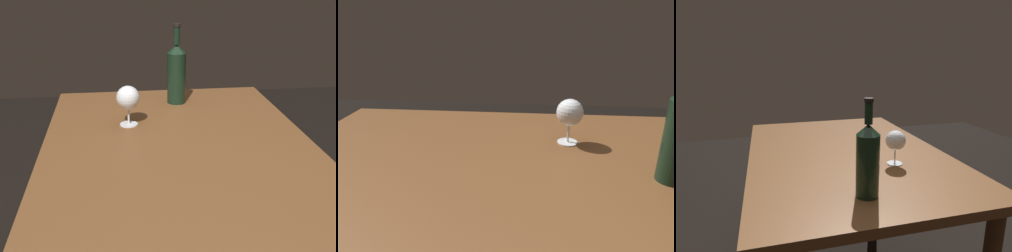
{
  "view_description": "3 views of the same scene",
  "coord_description": "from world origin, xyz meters",
  "views": [
    {
      "loc": [
        1.28,
        -0.2,
        1.32
      ],
      "look_at": [
        0.02,
        -0.04,
        0.82
      ],
      "focal_mm": 46.47,
      "sensor_mm": 36.0,
      "label": 1
    },
    {
      "loc": [
        -0.1,
        0.76,
        1.15
      ],
      "look_at": [
        -0.03,
        -0.08,
        0.82
      ],
      "focal_mm": 32.14,
      "sensor_mm": 36.0,
      "label": 2
    },
    {
      "loc": [
        -1.31,
        0.36,
        1.21
      ],
      "look_at": [
        -0.01,
        0.01,
        0.87
      ],
      "focal_mm": 31.33,
      "sensor_mm": 36.0,
      "label": 3
    }
  ],
  "objects": [
    {
      "name": "wine_glass_left",
      "position": [
        -0.22,
        -0.16,
        0.84
      ],
      "size": [
        0.09,
        0.09,
        0.15
      ],
      "color": "white",
      "rests_on": "dining_table"
    },
    {
      "name": "dining_table",
      "position": [
        0.0,
        0.0,
        0.65
      ],
      "size": [
        1.3,
        0.9,
        0.74
      ],
      "color": "brown",
      "rests_on": "ground"
    },
    {
      "name": "wine_bottle",
      "position": [
        -0.46,
        0.05,
        0.87
      ],
      "size": [
        0.08,
        0.08,
        0.33
      ],
      "color": "black",
      "rests_on": "dining_table"
    }
  ]
}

